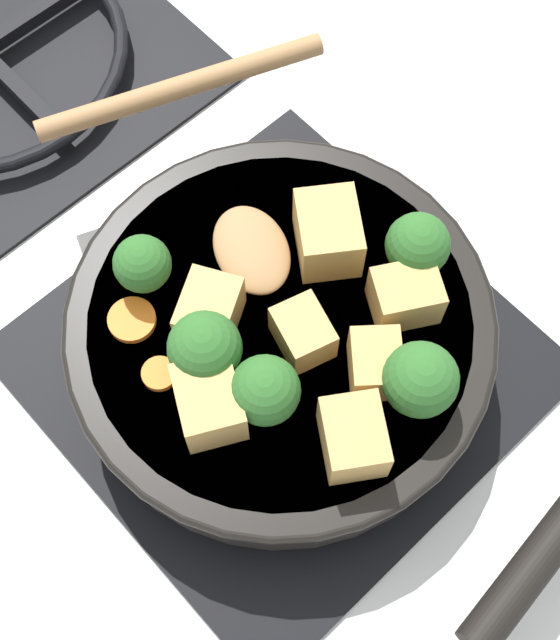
% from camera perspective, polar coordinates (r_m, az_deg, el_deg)
% --- Properties ---
extents(ground_plane, '(2.40, 2.40, 0.00)m').
position_cam_1_polar(ground_plane, '(0.64, -0.00, -2.73)').
color(ground_plane, silver).
extents(front_burner_grate, '(0.31, 0.31, 0.03)m').
position_cam_1_polar(front_burner_grate, '(0.63, -0.00, -2.34)').
color(front_burner_grate, black).
rests_on(front_burner_grate, ground_plane).
extents(skillet_pan, '(0.28, 0.37, 0.05)m').
position_cam_1_polar(skillet_pan, '(0.59, 0.19, -0.99)').
color(skillet_pan, black).
rests_on(skillet_pan, front_burner_grate).
extents(wooden_spoon, '(0.20, 0.22, 0.02)m').
position_cam_1_polar(wooden_spoon, '(0.62, -4.37, 10.31)').
color(wooden_spoon, '#A87A4C').
rests_on(wooden_spoon, skillet_pan).
extents(tofu_cube_center_large, '(0.05, 0.06, 0.04)m').
position_cam_1_polar(tofu_cube_center_large, '(0.53, 4.72, -7.51)').
color(tofu_cube_center_large, tan).
rests_on(tofu_cube_center_large, skillet_pan).
extents(tofu_cube_near_handle, '(0.06, 0.06, 0.04)m').
position_cam_1_polar(tofu_cube_near_handle, '(0.58, 3.09, 5.56)').
color(tofu_cube_near_handle, tan).
rests_on(tofu_cube_near_handle, skillet_pan).
extents(tofu_cube_east_chunk, '(0.05, 0.05, 0.03)m').
position_cam_1_polar(tofu_cube_east_chunk, '(0.54, 6.12, -2.80)').
color(tofu_cube_east_chunk, tan).
rests_on(tofu_cube_east_chunk, skillet_pan).
extents(tofu_cube_west_chunk, '(0.05, 0.06, 0.04)m').
position_cam_1_polar(tofu_cube_west_chunk, '(0.53, -4.55, -5.28)').
color(tofu_cube_west_chunk, tan).
rests_on(tofu_cube_west_chunk, skillet_pan).
extents(tofu_cube_back_piece, '(0.05, 0.05, 0.03)m').
position_cam_1_polar(tofu_cube_back_piece, '(0.55, -4.53, 0.54)').
color(tofu_cube_back_piece, tan).
rests_on(tofu_cube_back_piece, skillet_pan).
extents(tofu_cube_front_piece, '(0.05, 0.05, 0.03)m').
position_cam_1_polar(tofu_cube_front_piece, '(0.56, 8.03, 1.54)').
color(tofu_cube_front_piece, tan).
rests_on(tofu_cube_front_piece, skillet_pan).
extents(tofu_cube_mid_small, '(0.04, 0.04, 0.03)m').
position_cam_1_polar(tofu_cube_mid_small, '(0.55, 1.31, -0.97)').
color(tofu_cube_mid_small, tan).
rests_on(tofu_cube_mid_small, skillet_pan).
extents(broccoli_floret_near_spoon, '(0.04, 0.04, 0.04)m').
position_cam_1_polar(broccoli_floret_near_spoon, '(0.56, -8.80, 3.54)').
color(broccoli_floret_near_spoon, '#709956').
rests_on(broccoli_floret_near_spoon, skillet_pan).
extents(broccoli_floret_center_top, '(0.04, 0.04, 0.05)m').
position_cam_1_polar(broccoli_floret_center_top, '(0.52, -0.97, -4.53)').
color(broccoli_floret_center_top, '#709956').
rests_on(broccoli_floret_center_top, skillet_pan).
extents(broccoli_floret_east_rim, '(0.05, 0.05, 0.05)m').
position_cam_1_polar(broccoli_floret_east_rim, '(0.53, -4.84, -1.82)').
color(broccoli_floret_east_rim, '#709956').
rests_on(broccoli_floret_east_rim, skillet_pan).
extents(broccoli_floret_west_rim, '(0.05, 0.05, 0.05)m').
position_cam_1_polar(broccoli_floret_west_rim, '(0.53, 8.97, -3.80)').
color(broccoli_floret_west_rim, '#709956').
rests_on(broccoli_floret_west_rim, skillet_pan).
extents(broccoli_floret_north_edge, '(0.04, 0.04, 0.05)m').
position_cam_1_polar(broccoli_floret_north_edge, '(0.57, 8.80, 4.75)').
color(broccoli_floret_north_edge, '#709956').
rests_on(broccoli_floret_north_edge, skillet_pan).
extents(carrot_slice_orange_thin, '(0.03, 0.03, 0.01)m').
position_cam_1_polar(carrot_slice_orange_thin, '(0.57, -9.46, 0.01)').
color(carrot_slice_orange_thin, orange).
rests_on(carrot_slice_orange_thin, skillet_pan).
extents(carrot_slice_near_center, '(0.02, 0.02, 0.01)m').
position_cam_1_polar(carrot_slice_near_center, '(0.56, -7.73, -3.43)').
color(carrot_slice_near_center, orange).
rests_on(carrot_slice_near_center, skillet_pan).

